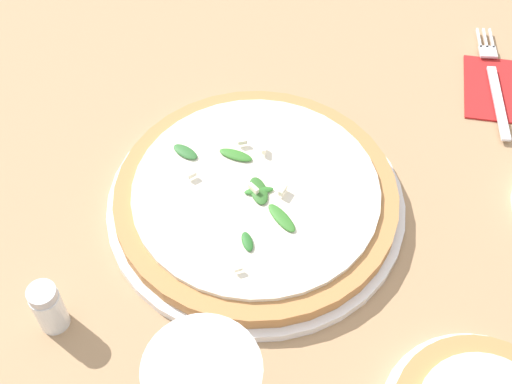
% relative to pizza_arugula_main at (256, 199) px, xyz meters
% --- Properties ---
extents(ground_plane, '(6.00, 6.00, 0.00)m').
position_rel_pizza_arugula_main_xyz_m(ground_plane, '(-0.01, 0.04, -0.02)').
color(ground_plane, '#9E7A56').
extents(pizza_arugula_main, '(0.36, 0.36, 0.05)m').
position_rel_pizza_arugula_main_xyz_m(pizza_arugula_main, '(0.00, 0.00, 0.00)').
color(pizza_arugula_main, white).
rests_on(pizza_arugula_main, ground_plane).
extents(napkin, '(0.14, 0.11, 0.01)m').
position_rel_pizza_arugula_main_xyz_m(napkin, '(0.15, -0.35, -0.01)').
color(napkin, '#B21E1E').
rests_on(napkin, ground_plane).
extents(fork, '(0.22, 0.06, 0.00)m').
position_rel_pizza_arugula_main_xyz_m(fork, '(0.16, -0.35, -0.01)').
color(fork, silver).
rests_on(fork, ground_plane).
extents(shaker_pepper, '(0.03, 0.03, 0.07)m').
position_rel_pizza_arugula_main_xyz_m(shaker_pepper, '(-0.12, 0.24, 0.02)').
color(shaker_pepper, silver).
rests_on(shaker_pepper, ground_plane).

